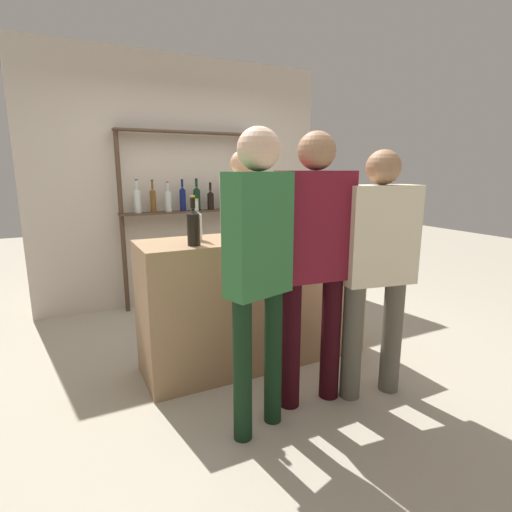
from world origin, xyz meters
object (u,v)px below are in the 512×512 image
object	(u,v)px
counter_bottle_4	(238,220)
cork_jar	(329,222)
server_behind_counter	(243,225)
customer_center	(314,251)
counter_bottle_1	(197,224)
counter_bottle_2	(254,216)
customer_left	(258,257)
customer_right	(377,259)
counter_bottle_3	(193,226)
counter_bottle_0	(303,214)
wine_glass	(310,219)

from	to	relation	value
counter_bottle_4	cork_jar	distance (m)	0.86
server_behind_counter	customer_center	bearing A→B (deg)	-1.84
counter_bottle_1	counter_bottle_4	bearing A→B (deg)	6.54
counter_bottle_1	counter_bottle_2	size ratio (longest dim) A/B	0.83
counter_bottle_2	customer_left	size ratio (longest dim) A/B	0.21
customer_center	customer_right	xyz separation A→B (m)	(0.44, -0.11, -0.07)
counter_bottle_3	cork_jar	world-z (taller)	counter_bottle_3
counter_bottle_0	server_behind_counter	bearing A→B (deg)	119.75
counter_bottle_3	counter_bottle_4	bearing A→B (deg)	28.30
wine_glass	customer_center	size ratio (longest dim) A/B	0.09
counter_bottle_4	customer_left	size ratio (longest dim) A/B	0.19
customer_left	counter_bottle_4	bearing A→B (deg)	-33.84
counter_bottle_0	counter_bottle_1	distance (m)	1.00
counter_bottle_4	server_behind_counter	world-z (taller)	server_behind_counter
counter_bottle_2	counter_bottle_4	xyz separation A→B (m)	(-0.18, -0.06, -0.02)
counter_bottle_2	customer_right	world-z (taller)	customer_right
counter_bottle_0	counter_bottle_3	distance (m)	1.12
counter_bottle_0	counter_bottle_2	bearing A→B (deg)	179.64
wine_glass	customer_left	size ratio (longest dim) A/B	0.09
customer_right	counter_bottle_2	bearing A→B (deg)	33.89
counter_bottle_0	customer_left	xyz separation A→B (m)	(-0.93, -0.98, -0.11)
counter_bottle_3	customer_center	xyz separation A→B (m)	(0.61, -0.56, -0.13)
counter_bottle_4	cork_jar	world-z (taller)	counter_bottle_4
customer_center	wine_glass	bearing A→B (deg)	-26.27
counter_bottle_2	customer_left	world-z (taller)	customer_left
counter_bottle_0	counter_bottle_4	xyz separation A→B (m)	(-0.65, -0.06, -0.01)
wine_glass	customer_right	xyz separation A→B (m)	(0.05, -0.73, -0.19)
counter_bottle_1	server_behind_counter	distance (m)	0.95
wine_glass	server_behind_counter	distance (m)	0.84
counter_bottle_2	customer_center	distance (m)	0.87
counter_bottle_2	customer_center	world-z (taller)	customer_center
counter_bottle_1	counter_bottle_4	world-z (taller)	counter_bottle_4
counter_bottle_2	counter_bottle_4	world-z (taller)	counter_bottle_2
server_behind_counter	customer_left	world-z (taller)	customer_left
counter_bottle_2	counter_bottle_3	distance (m)	0.68
counter_bottle_1	counter_bottle_2	world-z (taller)	counter_bottle_2
server_behind_counter	customer_right	size ratio (longest dim) A/B	1.03
counter_bottle_3	server_behind_counter	bearing A→B (deg)	48.18
counter_bottle_3	wine_glass	xyz separation A→B (m)	(0.99, 0.06, -0.01)
cork_jar	customer_right	size ratio (longest dim) A/B	0.08
counter_bottle_4	server_behind_counter	distance (m)	0.71
wine_glass	cork_jar	bearing A→B (deg)	23.78
counter_bottle_2	counter_bottle_3	xyz separation A→B (m)	(-0.61, -0.30, -0.01)
cork_jar	wine_glass	bearing A→B (deg)	-156.22
customer_left	counter_bottle_2	bearing A→B (deg)	-41.83
counter_bottle_3	counter_bottle_0	bearing A→B (deg)	15.15
cork_jar	customer_left	size ratio (longest dim) A/B	0.08
wine_glass	counter_bottle_1	bearing A→B (deg)	171.28
counter_bottle_1	customer_center	world-z (taller)	customer_center
customer_right	customer_left	bearing A→B (deg)	100.61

